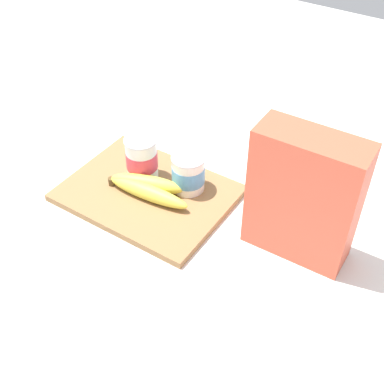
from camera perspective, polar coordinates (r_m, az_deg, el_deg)
name	(u,v)px	position (r m, az deg, el deg)	size (l,w,h in m)	color
ground_plane	(148,196)	(1.08, -4.98, -0.46)	(2.40, 2.40, 0.00)	silver
cutting_board	(148,193)	(1.08, -5.00, -0.15)	(0.34, 0.26, 0.02)	olive
cereal_box	(304,197)	(0.91, 12.41, -0.52)	(0.19, 0.08, 0.25)	#D85138
yogurt_cup_front	(142,159)	(1.08, -5.66, 3.74)	(0.07, 0.07, 0.10)	white
yogurt_cup_back	(188,173)	(1.05, -0.42, 2.14)	(0.07, 0.07, 0.08)	white
banana_bunch	(147,188)	(1.05, -5.07, 0.47)	(0.19, 0.08, 0.04)	#E4D947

